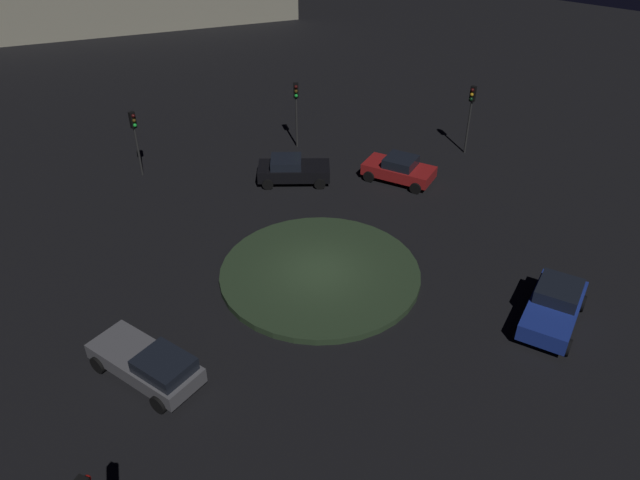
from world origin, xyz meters
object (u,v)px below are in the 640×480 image
object	(u,v)px
car_blue	(554,306)
traffic_light_east	(471,106)
car_black	(292,170)
car_red	(399,169)
car_grey	(149,364)
traffic_light_north	(135,131)
traffic_light_northeast	(296,102)

from	to	relation	value
car_blue	traffic_light_east	world-z (taller)	traffic_light_east
car_black	traffic_light_east	bearing A→B (deg)	18.28
car_black	traffic_light_east	xyz separation A→B (m)	(8.89, -6.28, 2.24)
car_red	car_grey	xyz separation A→B (m)	(-18.12, -0.13, 0.02)
car_grey	car_black	distance (m)	15.42
car_black	car_blue	xyz separation A→B (m)	(-3.25, -15.54, 0.08)
car_black	traffic_light_north	size ratio (longest dim) A/B	1.12
car_red	car_blue	xyz separation A→B (m)	(-6.74, -10.78, 0.08)
traffic_light_east	traffic_light_north	size ratio (longest dim) A/B	1.10
car_red	traffic_light_northeast	size ratio (longest dim) A/B	0.99
traffic_light_northeast	traffic_light_north	world-z (taller)	traffic_light_northeast
car_red	traffic_light_east	size ratio (longest dim) A/B	0.97
traffic_light_northeast	traffic_light_north	bearing A→B (deg)	-73.01
car_grey	traffic_light_north	xyz separation A→B (m)	(10.25, 12.28, 1.96)
traffic_light_north	traffic_light_northeast	bearing A→B (deg)	66.14
car_blue	traffic_light_northeast	world-z (taller)	traffic_light_northeast
car_grey	traffic_light_northeast	distance (m)	19.85
car_black	car_blue	bearing A→B (deg)	-48.27
car_blue	traffic_light_east	size ratio (longest dim) A/B	1.02
car_blue	traffic_light_northeast	bearing A→B (deg)	-116.72
traffic_light_east	traffic_light_north	bearing A→B (deg)	-45.82
car_red	traffic_light_north	xyz separation A→B (m)	(-7.87, 12.15, 1.98)
car_grey	traffic_light_north	distance (m)	16.11
car_black	car_grey	bearing A→B (deg)	-107.96
traffic_light_northeast	traffic_light_north	distance (m)	9.42
car_black	car_red	bearing A→B (deg)	-0.23
car_black	traffic_light_northeast	size ratio (longest dim) A/B	1.04
traffic_light_east	car_red	bearing A→B (deg)	-15.72
car_blue	traffic_light_east	distance (m)	15.42
car_black	traffic_light_northeast	world-z (taller)	traffic_light_northeast
traffic_light_northeast	traffic_light_north	size ratio (longest dim) A/B	1.07
car_red	car_black	bearing A→B (deg)	-150.67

